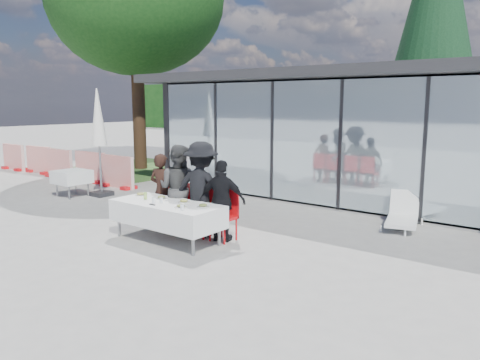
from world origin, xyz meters
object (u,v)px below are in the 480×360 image
(dining_table, at_px, (167,213))
(diner_chair_c, at_px, (205,209))
(plate_extra, at_px, (181,206))
(folded_eyeglasses, at_px, (152,205))
(diner_chair_b, at_px, (183,204))
(diner_chair_a, at_px, (166,201))
(conifer_tree, at_px, (436,12))
(diner_b, at_px, (179,188))
(plate_a, at_px, (140,194))
(plate_d, at_px, (203,206))
(diner_chair_d, at_px, (226,212))
(spare_table_left, at_px, (72,177))
(diner_c, at_px, (201,190))
(diner_d, at_px, (222,201))
(lounger, at_px, (403,215))
(plate_b, at_px, (162,198))
(diner_a, at_px, (162,191))
(construction_barriers, at_px, (61,165))
(juice_bottle, at_px, (145,196))
(plate_c, at_px, (184,201))
(market_umbrella, at_px, (98,125))

(dining_table, bearing_deg, diner_chair_c, 67.58)
(plate_extra, xyz_separation_m, folded_eyeglasses, (-0.58, -0.15, -0.02))
(diner_chair_b, distance_m, diner_chair_c, 0.62)
(diner_chair_a, xyz_separation_m, conifer_tree, (1.79, 12.48, 5.45))
(diner_b, bearing_deg, diner_chair_a, -28.21)
(diner_chair_b, bearing_deg, plate_a, -133.57)
(plate_d, height_order, conifer_tree, conifer_tree)
(diner_chair_d, xyz_separation_m, spare_table_left, (-6.08, 0.62, 0.02))
(diner_c, height_order, diner_d, diner_c)
(plate_extra, bearing_deg, lounger, 55.64)
(diner_chair_c, bearing_deg, plate_d, -50.99)
(plate_a, height_order, conifer_tree, conifer_tree)
(plate_b, height_order, plate_d, same)
(diner_a, distance_m, construction_barriers, 8.12)
(diner_a, xyz_separation_m, juice_bottle, (0.26, -0.68, 0.03))
(plate_extra, distance_m, conifer_tree, 14.37)
(diner_chair_c, relative_size, plate_d, 4.25)
(diner_chair_b, bearing_deg, diner_chair_c, 0.00)
(plate_c, height_order, spare_table_left, plate_c)
(diner_a, distance_m, conifer_tree, 13.74)
(plate_b, xyz_separation_m, construction_barriers, (-8.23, 2.91, -0.34))
(lounger, bearing_deg, plate_a, -138.46)
(diner_chair_c, height_order, plate_a, diner_chair_c)
(diner_d, bearing_deg, plate_extra, 49.16)
(diner_chair_c, distance_m, market_umbrella, 5.32)
(conifer_tree, bearing_deg, plate_b, -95.68)
(lounger, xyz_separation_m, conifer_tree, (-2.24, 9.44, 5.73))
(diner_d, bearing_deg, market_umbrella, -32.55)
(juice_bottle, bearing_deg, lounger, 45.44)
(plate_d, bearing_deg, diner_b, 155.37)
(dining_table, bearing_deg, juice_bottle, -175.80)
(diner_a, bearing_deg, juice_bottle, 101.62)
(plate_extra, bearing_deg, plate_c, 126.27)
(diner_chair_c, height_order, market_umbrella, market_umbrella)
(plate_c, distance_m, plate_d, 0.55)
(diner_c, bearing_deg, diner_chair_d, 178.29)
(diner_d, bearing_deg, plate_a, -3.29)
(diner_c, xyz_separation_m, construction_barriers, (-8.85, 2.44, -0.50))
(plate_a, bearing_deg, diner_chair_c, 26.92)
(diner_a, relative_size, plate_extra, 6.86)
(plate_a, bearing_deg, diner_a, 79.97)
(diner_c, bearing_deg, plate_b, 23.45)
(diner_chair_b, height_order, juice_bottle, diner_chair_b)
(diner_chair_a, height_order, plate_a, diner_chair_a)
(diner_a, bearing_deg, lounger, -151.55)
(lounger, bearing_deg, diner_c, -132.80)
(diner_chair_d, bearing_deg, diner_a, -176.22)
(juice_bottle, bearing_deg, diner_d, 26.15)
(diner_a, bearing_deg, diner_chair_d, 174.26)
(diner_b, xyz_separation_m, lounger, (3.54, 3.15, -0.63))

